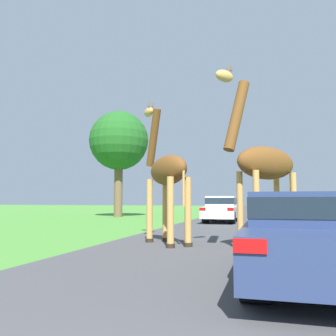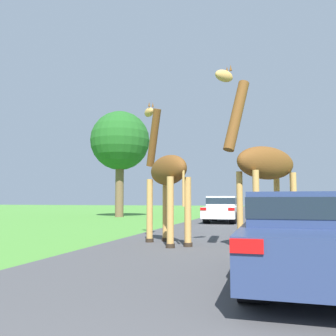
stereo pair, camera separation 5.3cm
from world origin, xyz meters
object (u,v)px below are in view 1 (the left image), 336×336
(car_queue_left, at_px, (280,207))
(tree_centre_back, at_px, (119,142))
(giraffe_near_road, at_px, (166,174))
(car_lead_maroon, at_px, (307,234))
(car_queue_right, at_px, (222,208))
(giraffe_companion, at_px, (263,164))

(car_queue_left, distance_m, tree_centre_back, 12.85)
(giraffe_near_road, relative_size, car_lead_maroon, 1.00)
(car_lead_maroon, xyz_separation_m, car_queue_right, (-3.13, 14.82, 0.04))
(car_lead_maroon, distance_m, tree_centre_back, 22.73)
(giraffe_near_road, relative_size, tree_centre_back, 0.56)
(car_lead_maroon, relative_size, car_queue_left, 0.97)
(car_queue_left, height_order, tree_centre_back, tree_centre_back)
(car_queue_right, xyz_separation_m, car_queue_left, (3.41, 5.71, -0.01))
(giraffe_near_road, xyz_separation_m, car_queue_left, (3.74, 16.46, -1.27))
(giraffe_near_road, relative_size, car_queue_right, 0.98)
(giraffe_near_road, relative_size, giraffe_companion, 0.96)
(giraffe_companion, distance_m, tree_centre_back, 18.97)
(giraffe_near_road, distance_m, car_lead_maroon, 5.50)
(giraffe_companion, relative_size, tree_centre_back, 0.58)
(car_queue_right, relative_size, car_queue_left, 0.99)
(giraffe_companion, bearing_deg, tree_centre_back, -14.41)
(car_lead_maroon, bearing_deg, car_queue_right, 101.94)
(car_queue_left, bearing_deg, tree_centre_back, -172.48)
(car_lead_maroon, xyz_separation_m, tree_centre_back, (-11.46, 18.98, 5.01))
(car_queue_left, bearing_deg, car_lead_maroon, -90.78)
(giraffe_near_road, xyz_separation_m, car_queue_right, (0.33, 10.75, -1.25))
(giraffe_near_road, bearing_deg, car_queue_right, 46.72)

